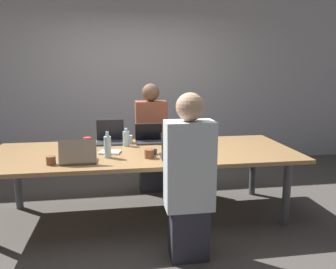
% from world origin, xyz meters
% --- Properties ---
extents(ground_plane, '(24.00, 24.00, 0.00)m').
position_xyz_m(ground_plane, '(0.00, 0.00, 0.00)').
color(ground_plane, '#4C4742').
extents(curtain_wall, '(12.00, 0.06, 2.80)m').
position_xyz_m(curtain_wall, '(0.00, 2.09, 1.40)').
color(curtain_wall, '#ADADB2').
rests_on(curtain_wall, ground_plane).
extents(conference_table, '(3.21, 1.21, 0.74)m').
position_xyz_m(conference_table, '(0.00, 0.00, 0.68)').
color(conference_table, '#9E7547').
rests_on(conference_table, ground_plane).
extents(laptop_near_left, '(0.34, 0.23, 0.23)m').
position_xyz_m(laptop_near_left, '(-0.63, -0.36, 0.81)').
color(laptop_near_left, gray).
rests_on(laptop_near_left, conference_table).
extents(cup_near_left, '(0.09, 0.09, 0.08)m').
position_xyz_m(cup_near_left, '(-0.88, -0.37, 0.78)').
color(cup_near_left, brown).
rests_on(cup_near_left, conference_table).
extents(bottle_near_left, '(0.07, 0.07, 0.26)m').
position_xyz_m(bottle_near_left, '(-0.37, -0.20, 0.85)').
color(bottle_near_left, '#ADD1E0').
rests_on(bottle_near_left, conference_table).
extents(laptop_far_center, '(0.32, 0.22, 0.22)m').
position_xyz_m(laptop_far_center, '(0.10, 0.40, 0.81)').
color(laptop_far_center, '#333338').
rests_on(laptop_far_center, conference_table).
extents(person_far_center, '(0.40, 0.24, 1.42)m').
position_xyz_m(person_far_center, '(0.16, 0.79, 0.69)').
color(person_far_center, '#2D2D38').
rests_on(person_far_center, ground_plane).
extents(cup_far_center, '(0.08, 0.08, 0.09)m').
position_xyz_m(cup_far_center, '(-0.14, 0.39, 0.79)').
color(cup_far_center, white).
rests_on(cup_far_center, conference_table).
extents(bottle_far_center, '(0.08, 0.08, 0.20)m').
position_xyz_m(bottle_far_center, '(-0.18, 0.26, 0.83)').
color(bottle_far_center, '#ADD1E0').
rests_on(bottle_far_center, conference_table).
extents(laptop_far_midleft, '(0.32, 0.26, 0.27)m').
position_xyz_m(laptop_far_midleft, '(-0.36, 0.46, 0.82)').
color(laptop_far_midleft, '#333338').
rests_on(laptop_far_midleft, conference_table).
extents(cup_far_midleft, '(0.09, 0.09, 0.08)m').
position_xyz_m(cup_far_midleft, '(-0.62, 0.41, 0.78)').
color(cup_far_midleft, red).
rests_on(cup_far_midleft, conference_table).
extents(laptop_near_midright, '(0.32, 0.27, 0.26)m').
position_xyz_m(laptop_near_midright, '(0.30, -0.34, 0.82)').
color(laptop_near_midright, '#333338').
rests_on(laptop_near_midright, conference_table).
extents(person_near_midright, '(0.40, 0.24, 1.42)m').
position_xyz_m(person_near_midright, '(0.30, -0.85, 0.69)').
color(person_near_midright, '#2D2D38').
rests_on(person_near_midright, ground_plane).
extents(cup_near_midright, '(0.09, 0.09, 0.09)m').
position_xyz_m(cup_near_midright, '(0.03, -0.28, 0.78)').
color(cup_near_midright, brown).
rests_on(cup_near_midright, conference_table).
extents(stapler, '(0.11, 0.15, 0.05)m').
position_xyz_m(stapler, '(0.07, -0.18, 0.77)').
color(stapler, black).
rests_on(stapler, conference_table).
extents(notebook, '(0.24, 0.19, 0.02)m').
position_xyz_m(notebook, '(-0.36, -0.04, 0.75)').
color(notebook, silver).
rests_on(notebook, conference_table).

